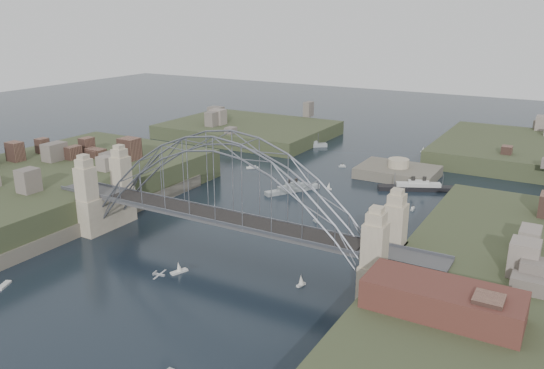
{
  "coord_description": "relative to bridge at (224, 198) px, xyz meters",
  "views": [
    {
      "loc": [
        56.4,
        -79.54,
        45.45
      ],
      "look_at": [
        0.0,
        18.0,
        10.0
      ],
      "focal_mm": 36.09,
      "sensor_mm": 36.0,
      "label": 1
    }
  ],
  "objects": [
    {
      "name": "ground",
      "position": [
        0.0,
        0.0,
        -12.32
      ],
      "size": [
        500.0,
        500.0,
        0.0
      ],
      "primitive_type": "plane",
      "color": "black",
      "rests_on": "ground"
    },
    {
      "name": "bridge",
      "position": [
        0.0,
        0.0,
        0.0
      ],
      "size": [
        84.0,
        13.8,
        24.6
      ],
      "color": "#49494B",
      "rests_on": "ground"
    },
    {
      "name": "shore_west",
      "position": [
        -57.32,
        0.0,
        -10.35
      ],
      "size": [
        50.5,
        90.0,
        12.0
      ],
      "color": "#363F24",
      "rests_on": "ground"
    },
    {
      "name": "headland_nw",
      "position": [
        -55.0,
        95.0,
        -11.82
      ],
      "size": [
        60.0,
        45.0,
        9.0
      ],
      "primitive_type": "cube",
      "color": "#363F24",
      "rests_on": "ground"
    },
    {
      "name": "fort_island",
      "position": [
        12.0,
        70.0,
        -12.66
      ],
      "size": [
        22.0,
        16.0,
        9.4
      ],
      "color": "#5D564A",
      "rests_on": "ground"
    },
    {
      "name": "wharf_shed",
      "position": [
        44.0,
        -14.0,
        -2.32
      ],
      "size": [
        20.0,
        8.0,
        4.0
      ],
      "primitive_type": "cube",
      "color": "#592D26",
      "rests_on": "shore_east"
    },
    {
      "name": "naval_cruiser_near",
      "position": [
        -7.99,
        42.75,
        -11.58
      ],
      "size": [
        10.18,
        14.64,
        4.77
      ],
      "color": "#9BA2A4",
      "rests_on": "ground"
    },
    {
      "name": "naval_cruiser_far",
      "position": [
        -27.85,
        89.5,
        -11.5
      ],
      "size": [
        13.57,
        11.64,
        5.32
      ],
      "color": "#9BA2A4",
      "rests_on": "ground"
    },
    {
      "name": "ocean_liner",
      "position": [
        20.6,
        60.61,
        -11.52
      ],
      "size": [
        20.3,
        11.82,
        5.19
      ],
      "color": "black",
      "rests_on": "ground"
    },
    {
      "name": "aeroplane",
      "position": [
        4.45,
        -23.8,
        -4.4
      ],
      "size": [
        1.86,
        3.39,
        0.49
      ],
      "color": "#AFB2B7"
    },
    {
      "name": "small_boat_a",
      "position": [
        -18.09,
        19.96,
        -12.17
      ],
      "size": [
        2.82,
        1.15,
        0.45
      ],
      "color": "silver",
      "rests_on": "ground"
    },
    {
      "name": "small_boat_b",
      "position": [
        6.86,
        25.9,
        -12.03
      ],
      "size": [
        1.58,
        1.42,
        1.43
      ],
      "color": "silver",
      "rests_on": "ground"
    },
    {
      "name": "small_boat_c",
      "position": [
        -3.72,
        -9.6,
        -11.61
      ],
      "size": [
        2.14,
        3.4,
        2.38
      ],
      "color": "silver",
      "rests_on": "ground"
    },
    {
      "name": "small_boat_d",
      "position": [
        23.78,
        44.8,
        -12.04
      ],
      "size": [
        0.83,
        2.16,
        1.43
      ],
      "color": "silver",
      "rests_on": "ground"
    },
    {
      "name": "small_boat_e",
      "position": [
        -29.41,
        56.83,
        -12.04
      ],
      "size": [
        3.79,
        3.03,
        1.43
      ],
      "color": "silver",
      "rests_on": "ground"
    },
    {
      "name": "small_boat_f",
      "position": [
        -0.31,
        48.99,
        -11.3
      ],
      "size": [
        1.59,
        1.56,
        2.38
      ],
      "color": "silver",
      "rests_on": "ground"
    },
    {
      "name": "small_boat_h",
      "position": [
        -6.08,
        71.84,
        -12.04
      ],
      "size": [
        2.25,
        1.67,
        1.43
      ],
      "color": "silver",
      "rests_on": "ground"
    },
    {
      "name": "small_boat_i",
      "position": [
        25.86,
        17.32,
        -12.17
      ],
      "size": [
        2.62,
        2.13,
        0.45
      ],
      "color": "silver",
      "rests_on": "ground"
    },
    {
      "name": "small_boat_j",
      "position": [
        -26.74,
        -29.04,
        -12.17
      ],
      "size": [
        2.39,
        3.45,
        0.45
      ],
      "color": "silver",
      "rests_on": "ground"
    },
    {
      "name": "small_boat_k",
      "position": [
        10.42,
        102.93,
        -11.35
      ],
      "size": [
        1.92,
        1.37,
        2.38
      ],
      "color": "silver",
      "rests_on": "ground"
    },
    {
      "name": "small_boat_l",
      "position": [
        -41.61,
        33.26,
        -11.54
      ],
      "size": [
        2.91,
        1.18,
        2.38
      ],
      "color": "silver",
      "rests_on": "ground"
    },
    {
      "name": "small_boat_m",
      "position": [
        17.96,
        -2.94,
        -11.36
      ],
      "size": [
        1.26,
        1.99,
        2.38
      ],
      "color": "silver",
      "rests_on": "ground"
    },
    {
      "name": "small_boat_n",
      "position": [
        40.99,
        84.79,
        -12.17
      ],
      "size": [
        2.38,
        2.16,
        0.45
      ],
      "color": "silver",
      "rests_on": "ground"
    }
  ]
}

